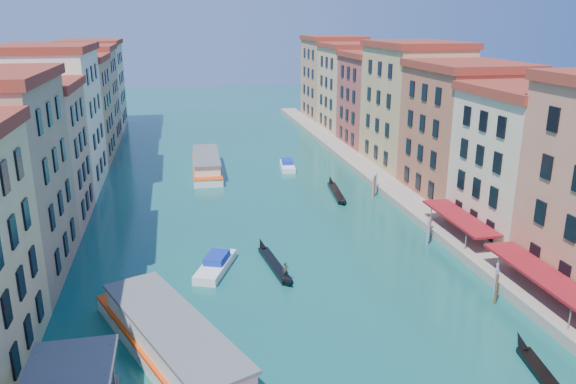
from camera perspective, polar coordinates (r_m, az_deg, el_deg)
The scene contains 11 objects.
left_bank_palazzos at distance 83.25m, azimuth -23.49°, elevation 5.60°, with size 12.80×128.40×21.00m.
right_bank_palazzos at distance 90.40m, azimuth 14.06°, elevation 7.34°, with size 12.80×128.40×21.00m.
quay at distance 89.29m, azimuth 8.99°, elevation 1.44°, with size 4.00×140.00×1.00m, color gray.
restaurant_awnings at distance 53.69m, azimuth 25.06°, elevation -8.04°, with size 3.20×44.55×3.12m.
mooring_poles_right at distance 57.06m, azimuth 18.92°, elevation -7.68°, with size 1.44×54.24×3.20m.
vaporetto_near at distance 43.86m, azimuth -11.63°, elevation -14.76°, with size 12.89×21.61×3.19m.
vaporetto_far at distance 94.50m, azimuth -8.29°, elevation 2.86°, with size 5.06×19.65×2.90m.
gondola_fore at distance 58.02m, azimuth -1.39°, elevation -7.26°, with size 2.20×11.53×2.30m.
gondola_far at distance 81.92m, azimuth 4.91°, elevation 0.06°, with size 2.34×12.51×1.77m.
motorboat_mid at distance 57.72m, azimuth -7.35°, elevation -7.31°, with size 4.95×7.77×1.54m.
motorboat_far at distance 95.65m, azimuth -0.07°, elevation 2.75°, with size 2.99×7.14×1.44m.
Camera 1 is at (-8.62, -15.41, 24.37)m, focal length 35.00 mm.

